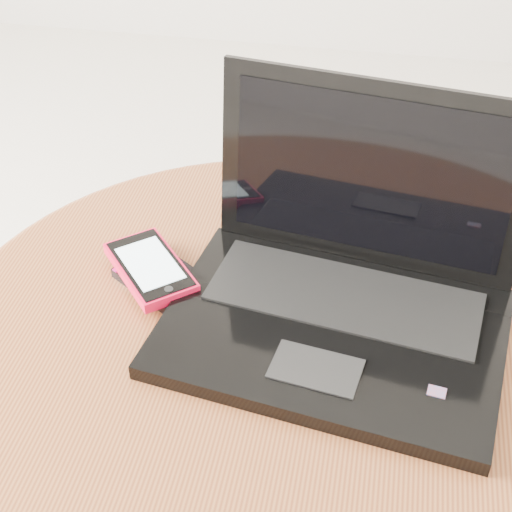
# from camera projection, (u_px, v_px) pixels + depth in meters

# --- Properties ---
(table) EXTENTS (0.67, 0.67, 0.54)m
(table) POSITION_uv_depth(u_px,v_px,m) (267.00, 415.00, 0.83)
(table) COLOR #4D2711
(table) RESTS_ON ground
(laptop) EXTENTS (0.35, 0.29, 0.21)m
(laptop) POSITION_uv_depth(u_px,v_px,m) (344.00, 286.00, 0.76)
(laptop) COLOR black
(laptop) RESTS_ON table
(phone_black) EXTENTS (0.14, 0.12, 0.01)m
(phone_black) POSITION_uv_depth(u_px,v_px,m) (171.00, 285.00, 0.81)
(phone_black) COLOR black
(phone_black) RESTS_ON table
(phone_pink) EXTENTS (0.12, 0.13, 0.01)m
(phone_pink) POSITION_uv_depth(u_px,v_px,m) (150.00, 268.00, 0.81)
(phone_pink) COLOR #F2103B
(phone_pink) RESTS_ON phone_black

